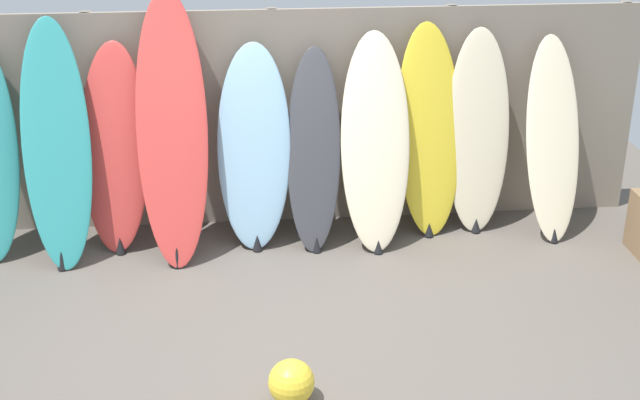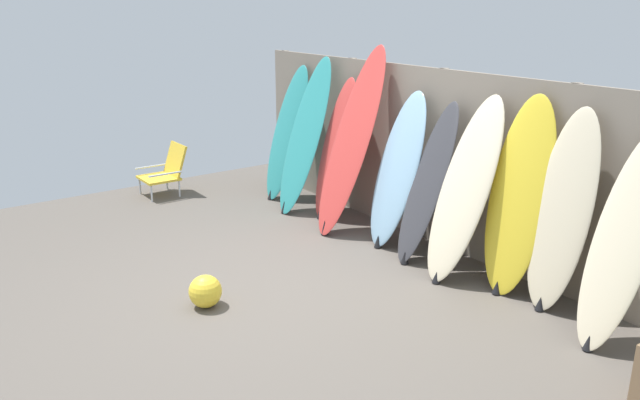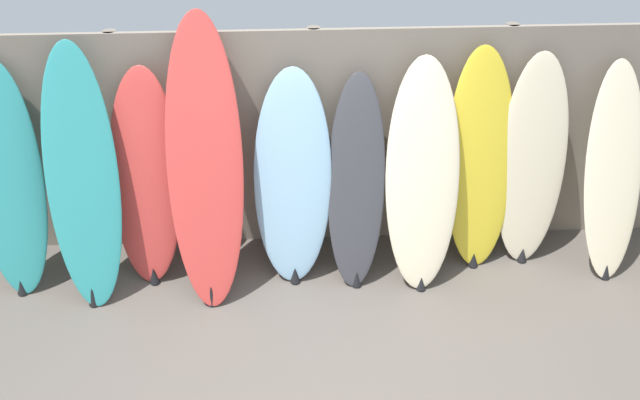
# 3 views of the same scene
# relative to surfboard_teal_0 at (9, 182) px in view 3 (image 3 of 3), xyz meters

# --- Properties ---
(fence_back) EXTENTS (6.08, 0.11, 1.80)m
(fence_back) POSITION_rel_surfboard_teal_0_xyz_m (2.23, 0.38, 0.07)
(fence_back) COLOR gray
(fence_back) RESTS_ON ground
(surfboard_teal_0) EXTENTS (0.56, 0.68, 1.67)m
(surfboard_teal_0) POSITION_rel_surfboard_teal_0_xyz_m (0.00, 0.00, 0.00)
(surfboard_teal_0) COLOR teal
(surfboard_teal_0) RESTS_ON ground
(surfboard_teal_1) EXTENTS (0.58, 0.78, 1.82)m
(surfboard_teal_1) POSITION_rel_surfboard_teal_0_xyz_m (0.57, -0.11, 0.07)
(surfboard_teal_1) COLOR teal
(surfboard_teal_1) RESTS_ON ground
(surfboard_red_2) EXTENTS (0.60, 0.57, 1.62)m
(surfboard_red_2) POSITION_rel_surfboard_teal_0_xyz_m (0.98, 0.03, -0.02)
(surfboard_red_2) COLOR #D13D38
(surfboard_red_2) RESTS_ON ground
(surfboard_red_3) EXTENTS (0.57, 0.85, 2.00)m
(surfboard_red_3) POSITION_rel_surfboard_teal_0_xyz_m (1.44, -0.11, 0.16)
(surfboard_red_3) COLOR #D13D38
(surfboard_red_3) RESTS_ON ground
(surfboard_skyblue_4) EXTENTS (0.62, 0.60, 1.59)m
(surfboard_skyblue_4) POSITION_rel_surfboard_teal_0_xyz_m (2.06, 0.00, -0.04)
(surfboard_skyblue_4) COLOR #8CB7D6
(surfboard_skyblue_4) RESTS_ON ground
(surfboard_charcoal_5) EXTENTS (0.48, 0.64, 1.54)m
(surfboard_charcoal_5) POSITION_rel_surfboard_teal_0_xyz_m (2.52, -0.04, -0.07)
(surfboard_charcoal_5) COLOR #38383D
(surfboard_charcoal_5) RESTS_ON ground
(surfboard_cream_6) EXTENTS (0.58, 0.72, 1.66)m
(surfboard_cream_6) POSITION_rel_surfboard_teal_0_xyz_m (3.01, -0.07, -0.00)
(surfboard_cream_6) COLOR beige
(surfboard_cream_6) RESTS_ON ground
(surfboard_yellow_7) EXTENTS (0.60, 0.50, 1.71)m
(surfboard_yellow_7) POSITION_rel_surfboard_teal_0_xyz_m (3.47, 0.08, 0.02)
(surfboard_yellow_7) COLOR yellow
(surfboard_yellow_7) RESTS_ON ground
(surfboard_cream_8) EXTENTS (0.53, 0.39, 1.66)m
(surfboard_cream_8) POSITION_rel_surfboard_teal_0_xyz_m (3.87, 0.10, -0.01)
(surfboard_cream_8) COLOR beige
(surfboard_cream_8) RESTS_ON ground
(surfboard_cream_9) EXTENTS (0.44, 0.63, 1.59)m
(surfboard_cream_9) POSITION_rel_surfboard_teal_0_xyz_m (4.46, -0.04, -0.04)
(surfboard_cream_9) COLOR beige
(surfboard_cream_9) RESTS_ON ground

